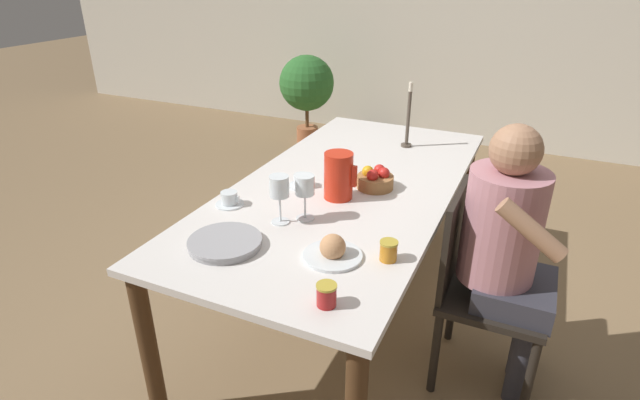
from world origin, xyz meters
The scene contains 17 objects.
ground_plane centered at (0.00, 0.00, 0.00)m, with size 20.00×20.00×0.00m, color #7F6647.
wall_back centered at (0.00, 3.06, 1.30)m, with size 10.00×0.06×2.60m.
dining_table centered at (0.00, 0.00, 0.65)m, with size 0.97×2.04×0.73m.
chair_person_side centered at (0.67, -0.18, 0.47)m, with size 0.42×0.42×0.87m.
person_seated centered at (0.76, -0.19, 0.69)m, with size 0.39×0.41×1.17m.
red_pitcher centered at (0.02, -0.15, 0.84)m, with size 0.15×0.13×0.21m.
wine_glass_water centered at (-0.10, -0.47, 0.88)m, with size 0.08×0.08×0.20m.
wine_glass_juice centered at (-0.03, -0.40, 0.87)m, with size 0.08×0.08×0.19m.
teacup_near_person centered at (-0.38, -0.42, 0.76)m, with size 0.12×0.12×0.06m.
teacup_across centered at (-0.18, -0.11, 0.76)m, with size 0.12×0.12×0.06m.
serving_tray centered at (-0.20, -0.72, 0.75)m, with size 0.28×0.28×0.03m.
bread_plate centered at (0.20, -0.62, 0.76)m, with size 0.22×0.22×0.09m.
jam_jar_amber centered at (0.29, -0.88, 0.77)m, with size 0.07×0.07×0.07m.
jam_jar_red centered at (0.38, -0.56, 0.77)m, with size 0.07×0.07×0.07m.
fruit_bowl centered at (0.14, 0.02, 0.77)m, with size 0.17×0.17×0.10m.
candlestick_tall centered at (0.11, 0.64, 0.88)m, with size 0.06×0.06×0.37m.
potted_plant centered at (-1.39, 2.39, 0.58)m, with size 0.54×0.54×0.87m.
Camera 1 is at (0.79, -2.03, 1.69)m, focal length 28.00 mm.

